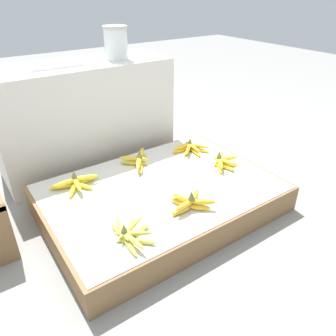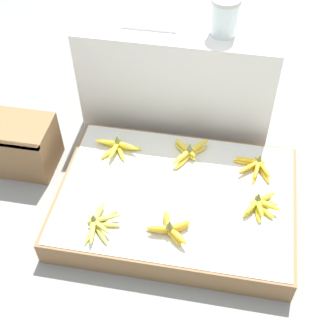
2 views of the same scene
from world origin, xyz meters
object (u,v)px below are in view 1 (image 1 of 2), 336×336
banana_bunch_front_midleft (190,202)px  glass_jar (116,43)px  banana_bunch_back_left (76,183)px  foam_tray_white (53,64)px  banana_bunch_back_midright (190,148)px  banana_bunch_front_left (129,234)px  banana_bunch_middle_midright (222,162)px  banana_bunch_back_midleft (138,160)px

banana_bunch_front_midleft → glass_jar: size_ratio=1.11×
banana_bunch_back_left → foam_tray_white: (0.12, 0.47, 0.52)m
banana_bunch_back_midright → banana_bunch_front_left: bearing=-145.3°
banana_bunch_middle_midright → banana_bunch_front_left: bearing=-162.2°
banana_bunch_front_left → banana_bunch_back_midright: bearing=34.7°
banana_bunch_back_left → banana_bunch_back_midleft: size_ratio=1.13×
glass_jar → foam_tray_white: size_ratio=0.66×
banana_bunch_back_midright → foam_tray_white: bearing=143.2°
banana_bunch_back_midleft → glass_jar: 0.73m
banana_bunch_front_left → banana_bunch_front_midleft: size_ratio=1.17×
banana_bunch_back_midleft → banana_bunch_middle_midright: bearing=-36.2°
glass_jar → banana_bunch_back_midleft: bearing=-104.9°
banana_bunch_middle_midright → banana_bunch_back_midright: size_ratio=0.92×
banana_bunch_middle_midright → foam_tray_white: foam_tray_white is taller
banana_bunch_back_left → foam_tray_white: 0.71m
banana_bunch_back_midleft → banana_bunch_back_left: bearing=-176.6°
banana_bunch_back_left → banana_bunch_back_midright: size_ratio=1.26×
banana_bunch_back_midleft → glass_jar: size_ratio=1.23×
banana_bunch_back_left → foam_tray_white: size_ratio=0.92×
banana_bunch_front_left → banana_bunch_front_midleft: banana_bunch_front_midleft is taller
banana_bunch_middle_midright → banana_bunch_back_midright: banana_bunch_middle_midright is taller
banana_bunch_middle_midright → banana_bunch_back_midright: 0.26m
glass_jar → banana_bunch_back_left: bearing=-140.1°
banana_bunch_front_left → banana_bunch_middle_midright: 0.80m
banana_bunch_middle_midright → banana_bunch_back_left: bearing=161.3°
glass_jar → banana_bunch_front_left: bearing=-116.4°
banana_bunch_back_midleft → glass_jar: (0.11, 0.40, 0.60)m
banana_bunch_back_midright → glass_jar: bearing=120.8°
banana_bunch_front_midleft → banana_bunch_back_midright: 0.61m
banana_bunch_back_midright → foam_tray_white: foam_tray_white is taller
banana_bunch_front_midleft → banana_bunch_middle_midright: banana_bunch_front_midleft is taller
banana_bunch_back_left → banana_bunch_back_midleft: (0.40, 0.02, 0.00)m
banana_bunch_middle_midright → foam_tray_white: size_ratio=0.67×
banana_bunch_front_midleft → banana_bunch_middle_midright: size_ratio=1.09×
banana_bunch_middle_midright → banana_bunch_back_left: 0.84m
banana_bunch_middle_midright → banana_bunch_back_midleft: size_ratio=0.82×
banana_bunch_front_left → glass_jar: (0.47, 0.94, 0.61)m
glass_jar → foam_tray_white: bearing=172.9°
banana_bunch_front_midleft → banana_bunch_back_midright: bearing=51.5°
banana_bunch_back_left → banana_bunch_back_midright: (0.76, -0.01, -0.00)m
banana_bunch_front_midleft → glass_jar: 1.10m
banana_bunch_front_midleft → foam_tray_white: foam_tray_white is taller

